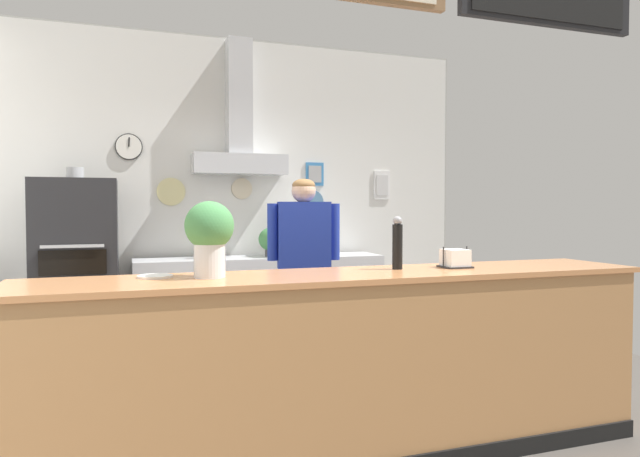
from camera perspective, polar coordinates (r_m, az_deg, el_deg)
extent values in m
plane|color=#514C47|center=(3.51, 1.79, -20.83)|extent=(6.64, 6.64, 0.00)
cube|color=#9E9E99|center=(5.90, -7.86, 3.85)|extent=(4.78, 0.12, 3.10)
cube|color=white|center=(5.84, -7.73, 3.87)|extent=(4.74, 0.01, 3.06)
cylinder|color=black|center=(5.74, -18.89, 7.87)|extent=(0.25, 0.02, 0.25)
cylinder|color=white|center=(5.72, -18.89, 7.89)|extent=(0.24, 0.01, 0.24)
cube|color=black|center=(5.72, -18.87, 8.33)|extent=(0.02, 0.01, 0.09)
cylinder|color=beige|center=(5.72, -14.92, 3.64)|extent=(0.28, 0.02, 0.28)
cylinder|color=beige|center=(5.82, -7.97, 4.04)|extent=(0.21, 0.02, 0.21)
cylinder|color=teal|center=(6.01, -0.80, 2.71)|extent=(0.25, 0.02, 0.25)
cube|color=teal|center=(6.03, -0.54, 5.56)|extent=(0.20, 0.02, 0.25)
cube|color=#9E9E9E|center=(6.02, -0.51, 5.56)|extent=(0.14, 0.01, 0.18)
cube|color=white|center=(6.32, 6.32, 4.40)|extent=(0.19, 0.02, 0.32)
cube|color=silver|center=(6.32, 6.36, 4.41)|extent=(0.14, 0.01, 0.23)
cube|color=silver|center=(5.69, -8.18, 6.49)|extent=(0.93, 0.31, 0.20)
cube|color=silver|center=(5.82, -8.28, 13.08)|extent=(0.24, 0.24, 1.14)
cube|color=#B77F4C|center=(3.16, 3.24, -13.98)|extent=(3.38, 0.58, 0.99)
cube|color=#CF8550|center=(3.06, 3.26, -4.79)|extent=(3.45, 0.61, 0.03)
cube|color=silver|center=(5.61, -5.96, -7.39)|extent=(2.42, 0.53, 0.89)
cube|color=#9FA1A5|center=(5.66, -5.95, -10.22)|extent=(2.30, 0.48, 0.02)
cube|color=#232326|center=(5.22, -23.52, -4.25)|extent=(0.67, 0.64, 1.61)
cube|color=black|center=(4.88, -23.83, -3.17)|extent=(0.50, 0.02, 0.20)
cube|color=#B7BABF|center=(4.85, -23.87, -1.66)|extent=(0.47, 0.02, 0.02)
cylinder|color=#B7BABF|center=(5.20, -23.66, 5.17)|extent=(0.14, 0.14, 0.10)
cube|color=#232328|center=(4.32, -1.66, -10.09)|extent=(0.33, 0.25, 0.91)
cube|color=#1E339E|center=(4.23, -1.67, -0.68)|extent=(0.43, 0.29, 0.50)
cylinder|color=#1E339E|center=(4.26, 1.48, -0.32)|extent=(0.08, 0.08, 0.43)
cylinder|color=#1E339E|center=(4.21, -4.85, -0.36)|extent=(0.08, 0.08, 0.43)
sphere|color=#D8AD8E|center=(4.22, -1.67, 3.85)|extent=(0.18, 0.18, 0.18)
ellipsoid|color=olive|center=(4.23, -1.67, 4.41)|extent=(0.17, 0.17, 0.10)
cube|color=silver|center=(5.63, -1.85, -0.54)|extent=(0.46, 0.39, 0.44)
cylinder|color=#4C4C51|center=(5.39, -2.06, -0.89)|extent=(0.06, 0.06, 0.06)
cube|color=black|center=(5.42, -1.11, -2.78)|extent=(0.41, 0.10, 0.04)
sphere|color=black|center=(5.46, 0.19, 0.32)|extent=(0.04, 0.04, 0.04)
cylinder|color=beige|center=(5.45, -11.85, -2.55)|extent=(0.10, 0.10, 0.09)
ellipsoid|color=#387A3D|center=(5.45, -11.86, -1.60)|extent=(0.13, 0.13, 0.12)
cylinder|color=#4C4C51|center=(5.57, -4.92, -2.44)|extent=(0.14, 0.14, 0.08)
ellipsoid|color=#47894C|center=(5.57, -4.93, -1.09)|extent=(0.26, 0.26, 0.24)
cylinder|color=black|center=(3.24, 7.89, -1.86)|extent=(0.06, 0.06, 0.26)
sphere|color=gray|center=(3.23, 7.90, 0.78)|extent=(0.05, 0.05, 0.05)
cylinder|color=silver|center=(2.89, -11.17, -3.17)|extent=(0.16, 0.16, 0.18)
cylinder|color=gray|center=(2.90, -11.16, -4.28)|extent=(0.15, 0.15, 0.06)
ellipsoid|color=#47894C|center=(2.88, -11.20, 0.30)|extent=(0.25, 0.25, 0.25)
cube|color=#262628|center=(3.40, 13.58, -3.80)|extent=(0.16, 0.16, 0.01)
cylinder|color=#262628|center=(3.36, 12.45, -2.89)|extent=(0.01, 0.01, 0.12)
cylinder|color=#262628|center=(3.44, 14.70, -2.79)|extent=(0.01, 0.01, 0.12)
cube|color=white|center=(3.40, 13.59, -2.95)|extent=(0.14, 0.14, 0.10)
cylinder|color=white|center=(2.96, -16.44, -4.69)|extent=(0.18, 0.18, 0.01)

